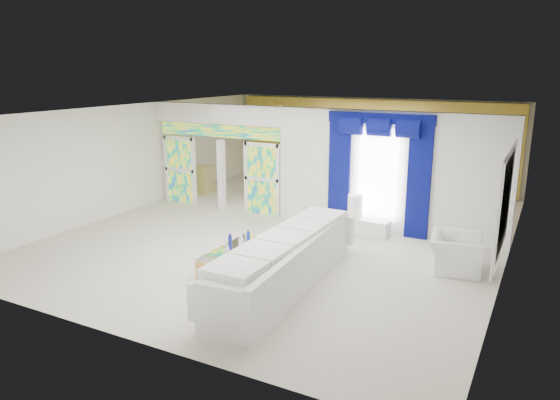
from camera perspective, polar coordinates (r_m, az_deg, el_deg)
The scene contains 22 objects.
floor at distance 13.13m, azimuth 1.29°, elevation -3.36°, with size 12.00×12.00×0.00m, color #B7AF9E.
dividing_wall at distance 12.91m, azimuth 11.92°, elevation 2.91°, with size 5.70×0.18×3.00m, color white.
dividing_header at distance 14.88m, azimuth -6.87°, elevation 9.36°, with size 4.30×0.18×0.55m, color white.
stained_panel_left at distance 15.96m, azimuth -10.91°, elevation 3.28°, with size 0.95×0.04×2.00m, color #994C3F.
stained_panel_right at distance 14.38m, azimuth -1.98°, elevation 2.32°, with size 0.95×0.04×2.00m, color #994C3F.
stained_transom at distance 14.93m, azimuth -6.82°, elevation 7.54°, with size 4.00×0.05×0.35m, color #994C3F.
window_pane at distance 12.89m, azimuth 10.72°, elevation 2.73°, with size 1.00×0.02×2.30m, color white.
blue_drape_left at distance 13.20m, azimuth 6.53°, elevation 2.93°, with size 0.55×0.10×2.80m, color #050341.
blue_drape_right at distance 12.63m, azimuth 15.00°, elevation 2.01°, with size 0.55×0.10×2.80m, color #050341.
blue_pelmet at distance 12.67m, azimuth 10.97°, elevation 8.78°, with size 2.60×0.12×0.25m, color #050341.
wall_mirror at distance 10.50m, azimuth 23.55°, elevation -0.31°, with size 0.04×2.70×1.90m, color white.
gold_curtains at distance 18.15m, azimuth 9.74°, elevation 6.24°, with size 9.70×0.12×2.90m, color gold.
white_sofa at distance 9.74m, azimuth 0.65°, elevation -7.03°, with size 0.99×4.61×0.88m, color silver.
coffee_table at distance 10.70m, azimuth -5.09°, elevation -6.42°, with size 0.61×1.84×0.41m, color #B98B3A.
console_table at distance 12.95m, azimuth 9.41°, elevation -2.92°, with size 1.15×0.36×0.38m, color white.
table_lamp at distance 12.91m, azimuth 8.23°, elevation -0.70°, with size 0.36×0.36×0.58m, color white.
armchair at distance 11.09m, azimuth 18.73°, elevation -5.51°, with size 1.13×0.98×0.73m, color silver.
grand_piano at distance 17.29m, azimuth 1.35°, elevation 2.67°, with size 1.50×1.97×0.99m, color black.
piano_bench at distance 15.98m, azimuth -1.22°, elevation 0.47°, with size 0.98×0.38×0.33m, color black.
tv_console at distance 17.25m, azimuth -8.49°, elevation 2.29°, with size 0.60×0.54×0.87m, color tan.
chandelier at distance 16.64m, azimuth -0.52°, elevation 9.71°, with size 0.60×0.60×0.60m, color gold.
decanters at distance 10.72m, azimuth -4.85°, elevation -4.71°, with size 0.21×1.03×0.29m.
Camera 1 is at (5.58, -11.19, 3.98)m, focal length 33.33 mm.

